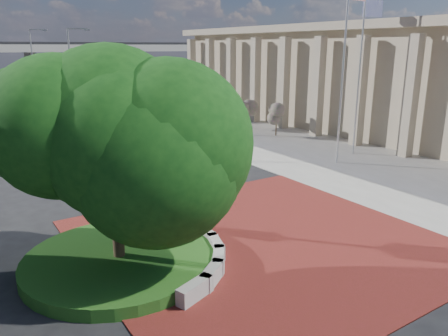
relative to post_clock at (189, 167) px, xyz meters
The scene contains 17 objects.
ground 3.29m from the post_clock, 40.13° to the right, with size 200.00×200.00×0.00m, color black.
plaza 3.80m from the post_clock, 55.52° to the right, with size 12.00×12.00×0.04m, color maroon.
sidewalk 19.78m from the post_clock, 26.07° to the left, with size 20.00×50.00×0.04m, color #9E9B93.
planter_wall 2.83m from the post_clock, 128.10° to the right, with size 2.96×6.77×0.54m.
grass_bed 4.31m from the post_clock, 157.81° to the right, with size 6.10×6.10×0.40m, color #1B3F12.
civic_building 27.44m from the post_clock, 22.84° to the left, with size 17.35×44.00×8.60m.
tree_planter 3.84m from the post_clock, 157.81° to the right, with size 5.20×5.20×6.33m.
tree_street 16.81m from the post_clock, 98.11° to the left, with size 4.40×4.40×5.45m.
post_clock is the anchor object (origin of this frame).
parked_car 38.57m from the post_clock, 83.30° to the left, with size 1.75×4.35×1.48m, color #5D1F0D.
flagpole_a 13.21m from the post_clock, 17.56° to the left, with size 1.68×0.25×10.77m.
flagpole_b 15.98m from the post_clock, 18.31° to the left, with size 1.54×0.35×9.93m.
street_lamp_near 25.41m from the post_clock, 84.22° to the left, with size 1.81×0.75×8.33m.
street_lamp_far 40.10m from the post_clock, 86.87° to the left, with size 1.89×0.75×8.68m.
shrub_near 19.05m from the post_clock, 40.40° to the left, with size 1.20×1.20×2.20m.
shrub_mid 21.75m from the post_clock, 48.94° to the left, with size 1.20×1.20×2.20m.
shrub_far 25.81m from the post_clock, 59.19° to the left, with size 1.20×1.20×2.20m.
Camera 1 is at (-9.14, -12.53, 6.89)m, focal length 35.00 mm.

